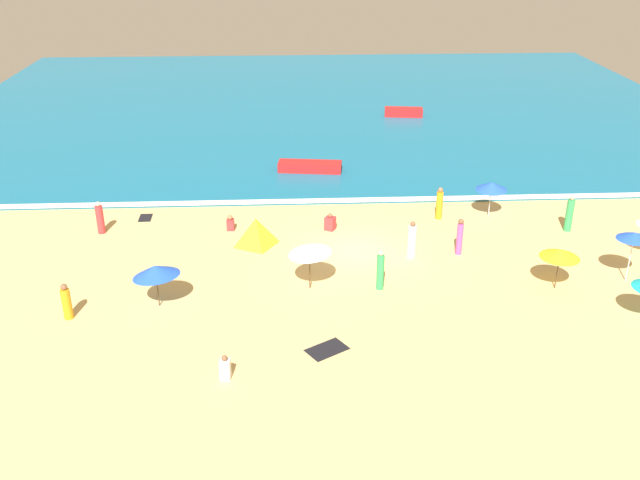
% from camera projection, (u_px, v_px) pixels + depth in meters
% --- Properties ---
extents(ground_plane, '(60.00, 60.00, 0.00)m').
position_uv_depth(ground_plane, '(356.00, 251.00, 33.81)').
color(ground_plane, '#D8B775').
extents(ocean_water, '(60.00, 44.00, 0.10)m').
position_uv_depth(ocean_water, '(324.00, 104.00, 59.08)').
color(ocean_water, '#146B93').
rests_on(ocean_water, ground_plane).
extents(wave_breaker_foam, '(57.00, 0.70, 0.01)m').
position_uv_depth(wave_breaker_foam, '(345.00, 200.00, 39.45)').
color(wave_breaker_foam, white).
rests_on(wave_breaker_foam, ocean_water).
extents(beach_umbrella_1, '(2.77, 2.76, 1.97)m').
position_uv_depth(beach_umbrella_1, '(156.00, 271.00, 28.47)').
color(beach_umbrella_1, '#4C3823').
rests_on(beach_umbrella_1, ground_plane).
extents(beach_umbrella_2, '(2.10, 2.08, 2.09)m').
position_uv_depth(beach_umbrella_2, '(310.00, 250.00, 29.75)').
color(beach_umbrella_2, '#4C3823').
rests_on(beach_umbrella_2, ground_plane).
extents(beach_umbrella_3, '(2.35, 2.35, 1.97)m').
position_uv_depth(beach_umbrella_3, '(492.00, 186.00, 36.94)').
color(beach_umbrella_3, silver).
rests_on(beach_umbrella_3, ground_plane).
extents(beach_umbrella_5, '(1.94, 1.94, 1.88)m').
position_uv_depth(beach_umbrella_5, '(560.00, 253.00, 29.81)').
color(beach_umbrella_5, '#4C3823').
rests_on(beach_umbrella_5, ground_plane).
extents(beach_umbrella_6, '(2.13, 2.13, 2.38)m').
position_uv_depth(beach_umbrella_6, '(635.00, 236.00, 30.21)').
color(beach_umbrella_6, silver).
rests_on(beach_umbrella_6, ground_plane).
extents(beach_tent, '(2.03, 1.96, 1.42)m').
position_uv_depth(beach_tent, '(256.00, 232.00, 34.15)').
color(beach_tent, yellow).
rests_on(beach_tent, ground_plane).
extents(beachgoer_0, '(0.45, 0.45, 1.83)m').
position_uv_depth(beachgoer_0, '(380.00, 271.00, 30.10)').
color(beachgoer_0, green).
rests_on(beachgoer_0, ground_plane).
extents(beachgoer_1, '(0.46, 0.46, 1.82)m').
position_uv_depth(beachgoer_1, '(412.00, 241.00, 32.91)').
color(beachgoer_1, white).
rests_on(beachgoer_1, ground_plane).
extents(beachgoer_2, '(0.40, 0.40, 0.94)m').
position_uv_depth(beachgoer_2, '(225.00, 368.00, 24.48)').
color(beachgoer_2, white).
rests_on(beachgoer_2, ground_plane).
extents(beachgoer_3, '(0.50, 0.50, 1.71)m').
position_uv_depth(beachgoer_3, '(100.00, 219.00, 35.39)').
color(beachgoer_3, red).
rests_on(beachgoer_3, ground_plane).
extents(beachgoer_4, '(0.64, 0.64, 0.91)m').
position_uv_depth(beachgoer_4, '(330.00, 223.00, 35.93)').
color(beachgoer_4, red).
rests_on(beachgoer_4, ground_plane).
extents(beachgoer_5, '(0.46, 0.46, 1.56)m').
position_uv_depth(beachgoer_5, '(67.00, 302.00, 27.97)').
color(beachgoer_5, orange).
rests_on(beachgoer_5, ground_plane).
extents(beachgoer_6, '(0.38, 0.38, 0.83)m').
position_uv_depth(beachgoer_6, '(230.00, 223.00, 35.90)').
color(beachgoer_6, red).
rests_on(beachgoer_6, ground_plane).
extents(beachgoer_7, '(0.51, 0.51, 1.90)m').
position_uv_depth(beachgoer_7, '(569.00, 215.00, 35.62)').
color(beachgoer_7, green).
rests_on(beachgoer_7, ground_plane).
extents(beachgoer_8, '(0.34, 0.34, 1.82)m').
position_uv_depth(beachgoer_8, '(460.00, 237.00, 33.16)').
color(beachgoer_8, '#D84CA5').
rests_on(beachgoer_8, ground_plane).
extents(beachgoer_9, '(0.40, 0.40, 1.75)m').
position_uv_depth(beachgoer_9, '(439.00, 204.00, 37.05)').
color(beachgoer_9, orange).
rests_on(beachgoer_9, ground_plane).
extents(beach_towel_0, '(1.78, 1.60, 0.01)m').
position_uv_depth(beach_towel_0, '(327.00, 349.00, 26.24)').
color(beach_towel_0, black).
rests_on(beach_towel_0, ground_plane).
extents(beach_towel_1, '(0.69, 1.09, 0.01)m').
position_uv_depth(beach_towel_1, '(145.00, 218.00, 37.46)').
color(beach_towel_1, black).
rests_on(beach_towel_1, ground_plane).
extents(small_boat_0, '(4.04, 1.65, 0.59)m').
position_uv_depth(small_boat_0, '(310.00, 167.00, 43.75)').
color(small_boat_0, red).
rests_on(small_boat_0, ocean_water).
extents(small_boat_1, '(3.08, 1.39, 0.65)m').
position_uv_depth(small_boat_1, '(404.00, 112.00, 55.41)').
color(small_boat_1, red).
rests_on(small_boat_1, ocean_water).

